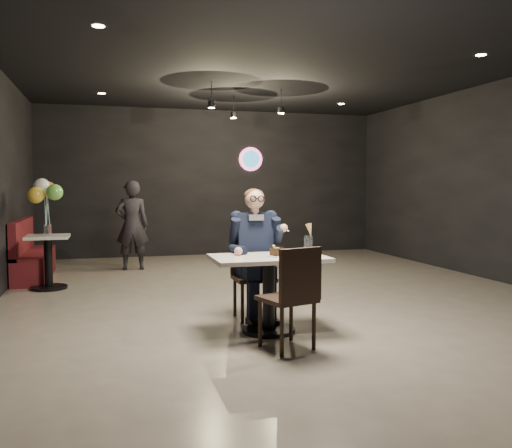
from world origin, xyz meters
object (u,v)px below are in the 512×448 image
object	(u,v)px
booth_bench	(34,249)
side_table	(48,264)
balloon_vase	(48,230)
sundae_glass	(308,246)
seated_man	(254,252)
main_table	(269,294)
chair_near	(287,297)
chair_far	(254,277)
passerby	(132,225)

from	to	relation	value
booth_bench	side_table	xyz separation A→B (m)	(0.30, -1.00, -0.10)
booth_bench	balloon_vase	distance (m)	1.11
sundae_glass	side_table	world-z (taller)	sundae_glass
seated_man	side_table	size ratio (longest dim) A/B	2.04
seated_man	side_table	distance (m)	3.35
main_table	chair_near	world-z (taller)	chair_near
seated_man	balloon_vase	xyz separation A→B (m)	(-2.31, 2.40, 0.11)
chair_near	booth_bench	xyz separation A→B (m)	(-2.61, 4.51, -0.00)
sundae_glass	seated_man	bearing A→B (deg)	121.58
main_table	seated_man	bearing A→B (deg)	90.00
sundae_glass	booth_bench	xyz separation A→B (m)	(-2.99, 4.03, -0.39)
sundae_glass	booth_bench	bearing A→B (deg)	126.58
chair_far	sundae_glass	bearing A→B (deg)	-58.42
main_table	seated_man	size ratio (longest dim) A/B	0.76
sundae_glass	passerby	bearing A→B (deg)	108.13
balloon_vase	seated_man	bearing A→B (deg)	-46.20
main_table	booth_bench	bearing A→B (deg)	123.38
chair_near	sundae_glass	bearing A→B (deg)	34.94
sundae_glass	passerby	xyz separation A→B (m)	(-1.48, 4.52, -0.09)
main_table	side_table	distance (m)	3.75
side_table	sundae_glass	bearing A→B (deg)	-48.39
chair_far	booth_bench	size ratio (longest dim) A/B	0.50
chair_far	sundae_glass	world-z (taller)	sundae_glass
booth_bench	sundae_glass	bearing A→B (deg)	-53.42
side_table	chair_near	bearing A→B (deg)	-56.67
passerby	balloon_vase	bearing A→B (deg)	52.76
sundae_glass	balloon_vase	size ratio (longest dim) A/B	1.26
booth_bench	passerby	bearing A→B (deg)	18.11
seated_man	chair_near	bearing A→B (deg)	-90.00
seated_man	sundae_glass	bearing A→B (deg)	-58.42
seated_man	balloon_vase	bearing A→B (deg)	133.80
chair_far	booth_bench	bearing A→B (deg)	127.43
sundae_glass	balloon_vase	distance (m)	4.05
sundae_glass	passerby	world-z (taller)	passerby
booth_bench	side_table	distance (m)	1.05
sundae_glass	balloon_vase	world-z (taller)	sundae_glass
balloon_vase	passerby	size ratio (longest dim) A/B	0.10
seated_man	sundae_glass	size ratio (longest dim) A/B	7.33
seated_man	passerby	world-z (taller)	passerby
sundae_glass	side_table	xyz separation A→B (m)	(-2.69, 3.03, -0.49)
chair_near	passerby	bearing A→B (deg)	85.82
side_table	booth_bench	bearing A→B (deg)	106.70
chair_near	sundae_glass	distance (m)	0.73
balloon_vase	side_table	bearing A→B (deg)	0.00
sundae_glass	booth_bench	size ratio (longest dim) A/B	0.11
seated_man	side_table	xyz separation A→B (m)	(-2.31, 2.40, -0.37)
side_table	balloon_vase	distance (m)	0.47
chair_far	booth_bench	world-z (taller)	chair_far
passerby	side_table	bearing A→B (deg)	52.76
chair_near	seated_man	xyz separation A→B (m)	(0.00, 1.10, 0.26)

